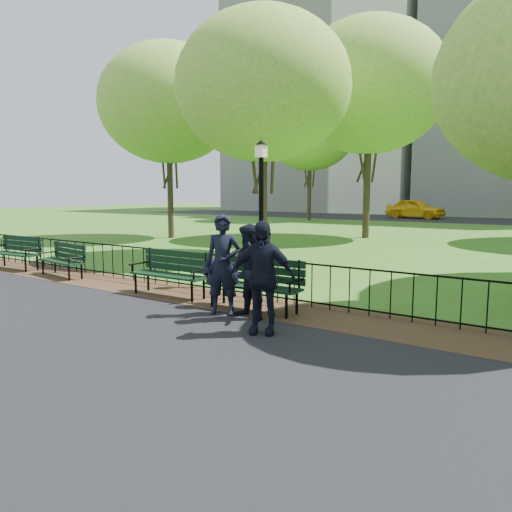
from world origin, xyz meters
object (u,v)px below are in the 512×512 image
Objects in this scene: park_bench_left_a at (172,268)px; person_mid at (250,272)px; tree_far_c at (370,87)px; tree_far_w at (310,132)px; tree_near_w at (263,87)px; park_bench_left_c at (17,249)px; taxi at (415,209)px; park_bench_left_b at (65,256)px; tree_mid_w at (168,104)px; person_left at (223,265)px; park_bench_main at (238,275)px; person_right at (262,277)px; lamppost at (261,208)px.

park_bench_left_a is 2.71m from person_mid.
tree_far_w is (-9.51, 11.43, -0.39)m from tree_far_c.
tree_near_w is at bearing -65.25° from tree_far_w.
taxi reaches higher than park_bench_left_c.
tree_far_w is at bearing 112.92° from park_bench_left_b.
tree_mid_w is 17.03m from tree_far_w.
park_bench_left_c is 0.18× the size of tree_far_c.
tree_mid_w is 1.93× the size of taxi.
park_bench_left_b is 2.31m from park_bench_left_c.
person_left is (13.40, -27.46, -5.88)m from tree_far_w.
park_bench_left_a is at bearing 174.11° from park_bench_main.
tree_far_w is (-5.01, 26.70, 6.21)m from park_bench_left_c.
tree_mid_w is at bearing 137.41° from park_bench_main.
park_bench_left_b is at bearing -74.66° from tree_far_w.
park_bench_left_a is at bearing 5.82° from park_bench_left_b.
taxi is at bearing 99.58° from park_bench_left_b.
park_bench_left_a reaches higher than park_bench_left_c.
tree_mid_w is at bearing 133.43° from park_bench_left_a.
tree_near_w is 22.04m from tree_far_w.
park_bench_left_a is at bearing -4.35° from park_bench_left_c.
tree_far_w is at bearing 114.75° from tree_near_w.
person_mid is (12.39, -10.55, -5.55)m from tree_mid_w.
park_bench_left_b is 0.97× the size of person_right.
park_bench_main is at bearing -76.08° from tree_far_c.
lamppost is (5.01, 2.03, 1.35)m from park_bench_left_b.
tree_far_c reaches higher than person_left.
park_bench_left_b is 5.58m from lamppost.
park_bench_left_b is at bearing 176.93° from park_bench_left_a.
lamppost is 13.92m from tree_mid_w.
person_right is (9.69, -1.39, 0.32)m from park_bench_left_c.
taxi is at bearing 80.13° from person_right.
tree_far_c is (-2.82, 13.23, 5.31)m from lamppost.
lamppost is 0.73× the size of taxi.
park_bench_left_c is 1.02× the size of person_left.
tree_mid_w reaches higher than lamppost.
lamppost is 3.48m from person_mid.
tree_near_w is 0.81× the size of tree_far_c.
tree_far_c is at bearing -50.22° from tree_far_w.
park_bench_left_a is at bearing -82.84° from tree_far_c.
lamppost reaches higher than park_bench_left_c.
park_bench_left_c is 1.11× the size of person_mid.
park_bench_left_a is 1.01× the size of park_bench_left_c.
park_bench_left_a reaches higher than park_bench_left_b.
park_bench_main is 16.42m from tree_mid_w.
park_bench_main is 0.22× the size of tree_mid_w.
tree_near_w reaches higher than taxi.
park_bench_main is at bearing -40.53° from tree_mid_w.
park_bench_left_a is 34.29m from taxi.
person_left is (0.05, -0.52, 0.27)m from park_bench_main.
lamppost is at bearing -63.42° from tree_far_w.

